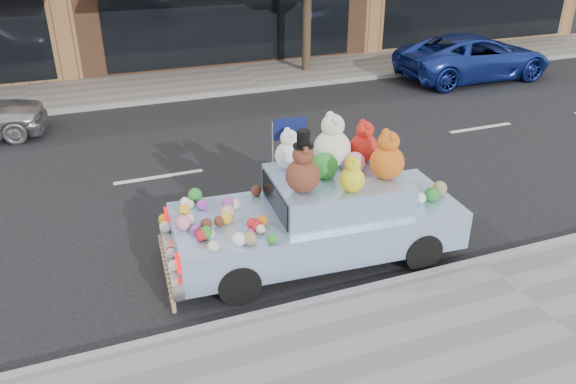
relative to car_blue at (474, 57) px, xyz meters
name	(u,v)px	position (x,y,z in m)	size (l,w,h in m)	color
ground	(336,150)	(-6.72, -3.93, -0.70)	(120.00, 120.00, 0.00)	black
near_sidewalk	(554,323)	(-6.72, -10.43, -0.64)	(60.00, 3.00, 0.12)	gray
far_sidewalk	(249,77)	(-6.72, 2.57, -0.64)	(60.00, 3.00, 0.12)	gray
near_kerb	(479,263)	(-6.72, -8.93, -0.63)	(60.00, 0.12, 0.13)	gray
far_kerb	(264,89)	(-6.72, 1.07, -0.63)	(60.00, 0.12, 0.13)	gray
car_blue	(474,57)	(0.00, 0.00, 0.00)	(2.32, 5.03, 1.40)	#1B3298
art_car	(320,211)	(-8.88, -7.76, 0.10)	(4.59, 2.05, 2.25)	black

